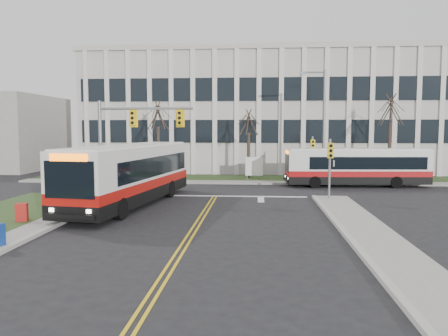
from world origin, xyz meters
TOP-DOWN VIEW (x-y plane):
  - ground at (0.00, 0.00)m, footprint 120.00×120.00m
  - sidewalk_east at (7.50, -5.00)m, footprint 2.00×26.00m
  - sidewalk_cross at (5.00, 15.20)m, footprint 44.00×1.60m
  - building_lawn at (5.00, 18.00)m, footprint 44.00×5.00m
  - office_building at (5.00, 30.00)m, footprint 40.00×16.00m
  - mast_arm_signal at (-5.62, 7.16)m, footprint 6.11×0.38m
  - signal_pole_near at (7.20, 6.90)m, footprint 0.34×0.39m
  - signal_pole_far at (7.20, 15.40)m, footprint 0.34×0.39m
  - streetlight at (8.03, 16.20)m, footprint 2.15×0.25m
  - directory_sign at (2.50, 17.50)m, footprint 1.50×0.12m
  - tree_left at (-6.00, 18.00)m, footprint 1.80×1.80m
  - tree_mid at (2.00, 18.20)m, footprint 1.80×1.80m
  - tree_right at (14.00, 18.00)m, footprint 1.80×1.80m
  - bus_main at (-4.56, 4.57)m, footprint 4.50×13.08m
  - bus_cross at (10.39, 14.00)m, footprint 10.83×2.99m
  - newspaper_box_red at (-8.21, -0.81)m, footprint 0.61×0.58m

SIDE VIEW (x-z plane):
  - ground at x=0.00m, z-range 0.00..0.00m
  - building_lawn at x=5.00m, z-range 0.00..0.12m
  - sidewalk_east at x=7.50m, z-range 0.00..0.14m
  - sidewalk_cross at x=5.00m, z-range 0.00..0.14m
  - newspaper_box_red at x=-8.21m, z-range 0.00..0.95m
  - directory_sign at x=2.50m, z-range 0.17..2.17m
  - bus_cross at x=10.39m, z-range 0.00..2.85m
  - bus_main at x=-4.56m, z-range 0.00..3.42m
  - signal_pole_near at x=7.20m, z-range 0.60..4.40m
  - signal_pole_far at x=7.20m, z-range 0.60..4.40m
  - mast_arm_signal at x=-5.62m, z-range 1.16..7.36m
  - tree_mid at x=2.00m, z-range 1.47..8.29m
  - streetlight at x=8.03m, z-range 0.59..9.79m
  - tree_left at x=-6.00m, z-range 1.66..9.36m
  - tree_right at x=14.00m, z-range 1.78..10.03m
  - office_building at x=5.00m, z-range 0.00..12.00m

